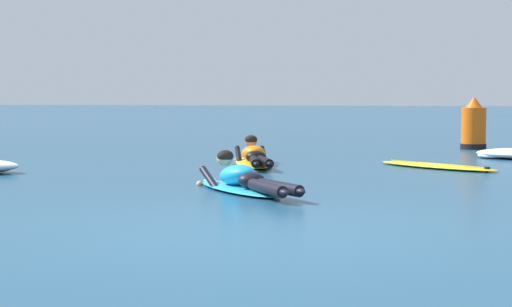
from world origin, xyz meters
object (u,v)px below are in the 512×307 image
surfer_far (254,158)px  surfer_near (243,181)px  channel_marker_buoy (474,128)px  drifting_surfboard (438,166)px

surfer_far → surfer_near: bearing=-82.6°
channel_marker_buoy → drifting_surfboard: bearing=-101.4°
surfer_far → drifting_surfboard: (3.04, 0.03, -0.10)m
drifting_surfboard → channel_marker_buoy: 5.00m
surfer_near → surfer_far: size_ratio=0.90×
surfer_near → channel_marker_buoy: (3.54, 8.70, 0.33)m
surfer_far → channel_marker_buoy: size_ratio=2.24×
surfer_near → drifting_surfboard: surfer_near is taller
surfer_near → surfer_far: 3.81m
channel_marker_buoy → surfer_far: bearing=-129.3°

